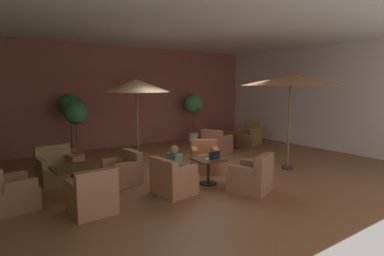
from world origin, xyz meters
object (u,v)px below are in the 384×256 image
(armchair_front_right_west, at_px, (56,169))
(cafe_table_mid_center, at_px, (235,136))
(armchair_front_left_east, at_px, (205,160))
(armchair_front_right_south, at_px, (123,172))
(cafe_table_front_right, at_px, (73,173))
(armchair_front_left_north, at_px, (252,178))
(open_laptop, at_px, (213,157))
(armchair_front_right_east, at_px, (92,197))
(iced_drink_cup, at_px, (210,155))
(armchair_front_left_south, at_px, (173,180))
(potted_tree_mid_left, at_px, (193,107))
(armchair_front_right_north, at_px, (11,193))
(cafe_table_front_left, at_px, (208,166))
(potted_tree_mid_right, at_px, (70,111))
(patron_blue_shirt, at_px, (174,161))
(potted_tree_left_corner, at_px, (76,118))
(patio_umbrella_tall_red, at_px, (136,86))
(armchair_mid_center_north, at_px, (250,136))
(armchair_mid_center_east, at_px, (217,144))

(armchair_front_right_west, bearing_deg, cafe_table_mid_center, 4.89)
(armchair_front_left_east, bearing_deg, armchair_front_right_west, 159.26)
(armchair_front_right_south, bearing_deg, cafe_table_front_right, -174.60)
(armchair_front_left_north, xyz_separation_m, open_laptop, (-0.40, 0.87, 0.35))
(armchair_front_right_east, xyz_separation_m, iced_drink_cup, (2.95, 0.26, 0.35))
(armchair_front_left_south, xyz_separation_m, potted_tree_mid_left, (4.10, 4.98, 1.11))
(armchair_front_right_north, relative_size, open_laptop, 2.76)
(armchair_front_left_north, height_order, open_laptop, armchair_front_left_north)
(armchair_front_right_east, xyz_separation_m, open_laptop, (2.84, 0.01, 0.35))
(cafe_table_front_left, relative_size, armchair_front_left_south, 0.81)
(cafe_table_front_right, relative_size, armchair_front_right_west, 0.93)
(cafe_table_mid_center, bearing_deg, armchair_front_right_north, -165.87)
(cafe_table_front_left, relative_size, armchair_front_left_east, 0.71)
(armchair_front_left_east, xyz_separation_m, cafe_table_front_right, (-3.42, 0.14, 0.17))
(cafe_table_front_left, distance_m, armchair_front_right_north, 4.11)
(armchair_front_right_east, xyz_separation_m, potted_tree_mid_right, (0.99, 5.14, 1.19))
(cafe_table_front_left, bearing_deg, cafe_table_mid_center, 38.98)
(armchair_front_left_south, distance_m, potted_tree_mid_left, 6.54)
(patron_blue_shirt, bearing_deg, cafe_table_front_left, 6.93)
(armchair_front_left_east, relative_size, armchair_front_right_north, 1.12)
(armchair_front_left_east, xyz_separation_m, potted_tree_mid_right, (-2.40, 4.10, 1.18))
(potted_tree_mid_right, bearing_deg, armchair_front_left_south, -81.75)
(potted_tree_mid_right, distance_m, open_laptop, 5.52)
(potted_tree_mid_left, bearing_deg, iced_drink_cup, -121.36)
(armchair_front_right_west, height_order, potted_tree_left_corner, potted_tree_left_corner)
(cafe_table_mid_center, relative_size, patio_umbrella_tall_red, 0.29)
(open_laptop, bearing_deg, cafe_table_front_left, 103.47)
(potted_tree_mid_right, bearing_deg, patio_umbrella_tall_red, -50.17)
(armchair_mid_center_north, xyz_separation_m, armchair_mid_center_east, (-2.20, -0.58, -0.02))
(cafe_table_front_left, xyz_separation_m, cafe_table_front_right, (-2.84, 1.05, 0.05))
(armchair_front_left_east, distance_m, armchair_front_right_south, 2.27)
(patron_blue_shirt, bearing_deg, armchair_front_left_north, -30.88)
(armchair_front_right_south, xyz_separation_m, armchair_front_right_west, (-1.25, 1.07, 0.03))
(armchair_front_right_east, relative_size, armchair_mid_center_east, 0.89)
(cafe_table_front_left, relative_size, iced_drink_cup, 6.49)
(armchair_front_right_north, bearing_deg, patio_umbrella_tall_red, 31.67)
(armchair_front_right_west, distance_m, patio_umbrella_tall_red, 3.42)
(armchair_mid_center_north, bearing_deg, cafe_table_front_right, -164.64)
(cafe_table_front_right, xyz_separation_m, patron_blue_shirt, (1.80, -1.17, 0.23))
(armchair_front_right_west, height_order, iced_drink_cup, armchair_front_right_west)
(open_laptop, bearing_deg, armchair_mid_center_north, 35.46)
(armchair_front_left_south, relative_size, potted_tree_mid_left, 0.45)
(patio_umbrella_tall_red, bearing_deg, potted_tree_mid_right, 129.83)
(armchair_front_left_east, height_order, potted_tree_left_corner, potted_tree_left_corner)
(armchair_front_left_east, bearing_deg, armchair_front_right_east, -162.98)
(armchair_front_left_east, xyz_separation_m, armchair_front_right_west, (-3.50, 1.32, -0.00))
(cafe_table_front_left, xyz_separation_m, armchair_front_right_west, (-2.91, 2.23, -0.13))
(armchair_front_right_east, bearing_deg, armchair_front_left_north, -14.95)
(armchair_mid_center_east, bearing_deg, armchair_front_right_south, -161.54)
(potted_tree_mid_right, distance_m, patron_blue_shirt, 5.25)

